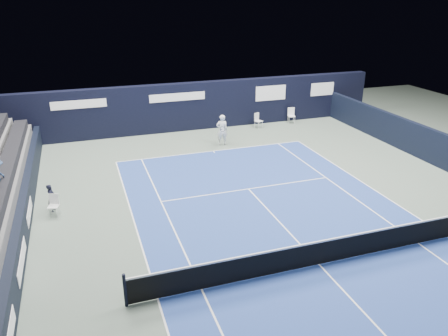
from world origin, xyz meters
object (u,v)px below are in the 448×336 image
object	(u,v)px
line_judge_chair	(54,203)
tennis_net	(320,252)
tennis_player	(222,130)
folding_chair_back_a	(257,118)
folding_chair_back_b	(291,114)

from	to	relation	value
line_judge_chair	tennis_net	xyz separation A→B (m)	(8.47, -6.64, -0.00)
tennis_player	folding_chair_back_a	bearing A→B (deg)	38.16
tennis_net	tennis_player	bearing A→B (deg)	86.22
folding_chair_back_b	tennis_net	size ratio (longest dim) A/B	0.08
folding_chair_back_a	tennis_net	size ratio (longest dim) A/B	0.08
folding_chair_back_a	folding_chair_back_b	world-z (taller)	folding_chair_back_b
folding_chair_back_a	line_judge_chair	xyz separation A→B (m)	(-12.72, -8.83, -0.14)
tennis_player	line_judge_chair	bearing A→B (deg)	-146.55
tennis_net	line_judge_chair	bearing A→B (deg)	141.92
folding_chair_back_a	tennis_player	bearing A→B (deg)	-166.76
tennis_net	folding_chair_back_b	bearing A→B (deg)	66.25
line_judge_chair	tennis_net	distance (m)	10.76
folding_chair_back_b	tennis_player	world-z (taller)	tennis_player
folding_chair_back_b	line_judge_chair	xyz separation A→B (m)	(-15.40, -9.10, -0.09)
folding_chair_back_b	tennis_net	world-z (taller)	tennis_net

